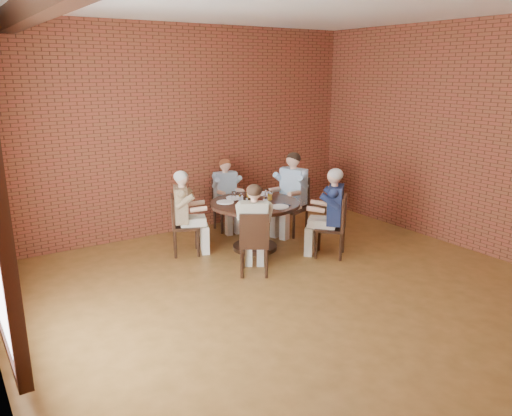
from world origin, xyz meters
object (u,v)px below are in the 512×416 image
diner_e (331,213)px  smartphone (286,205)px  diner_a (291,194)px  chair_b (225,202)px  chair_d (254,241)px  chair_e (336,224)px  chair_c (180,223)px  diner_d (254,230)px  dining_table (255,216)px  diner_c (185,213)px  diner_b (226,195)px  chair_a (294,203)px

diner_e → smartphone: diner_e is taller
diner_a → chair_b: 1.17m
chair_b → chair_d: 2.12m
chair_b → chair_e: size_ratio=0.95×
chair_c → diner_d: 1.34m
diner_a → chair_c: size_ratio=1.53×
diner_d → chair_b: bearing=-75.1°
dining_table → diner_c: (-0.98, 0.39, 0.10)m
chair_c → chair_d: 1.37m
dining_table → chair_c: 1.13m
diner_b → smartphone: 1.49m
diner_a → chair_c: diner_a is taller
diner_b → diner_e: 2.03m
diner_b → chair_e: bearing=-64.1°
dining_table → diner_c: 1.06m
chair_c → chair_d: size_ratio=1.01×
dining_table → diner_a: 0.98m
chair_d → diner_d: 0.15m
chair_d → chair_b: bearing=-75.6°
dining_table → diner_b: 1.08m
dining_table → chair_e: chair_e is taller
diner_a → chair_e: diner_a is taller
chair_d → diner_e: size_ratio=0.68×
chair_c → chair_a: bearing=-70.6°
dining_table → diner_e: diner_e is taller
chair_a → diner_e: diner_e is taller
chair_d → diner_e: diner_e is taller
chair_a → diner_c: 1.99m
chair_e → diner_e: size_ratio=0.70×
diner_e → smartphone: bearing=-84.9°
dining_table → chair_e: bearing=-47.7°
chair_b → smartphone: chair_b is taller
chair_a → diner_a: bearing=-90.0°
chair_e → smartphone: bearing=-85.4°
chair_a → diner_b: 1.16m
chair_b → diner_d: 2.06m
chair_c → smartphone: chair_c is taller
chair_c → diner_d: (0.51, -1.23, 0.13)m
dining_table → diner_b: diner_b is taller
diner_c → chair_e: 2.23m
smartphone → diner_b: bearing=90.0°
dining_table → diner_b: size_ratio=1.10×
diner_b → diner_e: bearing=-65.0°
chair_b → chair_c: (-1.17, -0.72, 0.01)m
diner_b → chair_d: diner_b is taller
diner_b → smartphone: (0.17, -1.47, 0.14)m
dining_table → chair_d: chair_d is taller
chair_e → diner_e: (-0.06, 0.06, 0.15)m
smartphone → chair_a: bearing=38.9°
diner_a → diner_c: diner_a is taller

